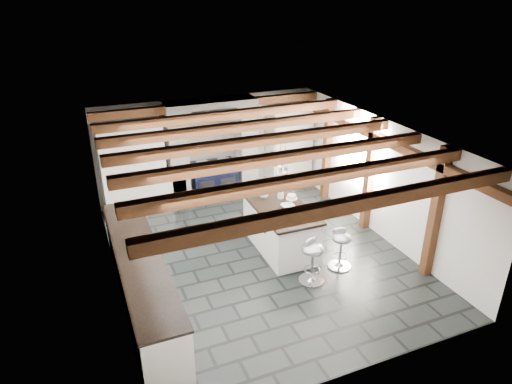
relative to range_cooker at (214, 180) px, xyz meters
name	(u,v)px	position (x,y,z in m)	size (l,w,h in m)	color
ground	(259,256)	(0.00, -2.68, -0.47)	(6.00, 6.00, 0.00)	black
room_shell	(202,179)	(-0.61, -1.26, 0.60)	(6.00, 6.03, 6.00)	silver
range_cooker	(214,180)	(0.00, 0.00, 0.00)	(1.00, 0.63, 0.99)	black
kitchen_island	(280,227)	(0.47, -2.56, -0.02)	(0.94, 1.77, 1.16)	white
bar_stool_near	(341,244)	(1.16, -3.54, 0.00)	(0.48, 0.48, 0.75)	silver
bar_stool_far	(312,256)	(0.49, -3.72, 0.03)	(0.51, 0.51, 0.79)	silver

